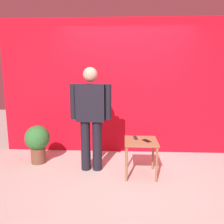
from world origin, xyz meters
TOP-DOWN VIEW (x-y plane):
  - ground_plane at (0.00, 0.00)m, footprint 12.00×12.00m
  - back_wall_red at (0.00, 1.36)m, footprint 4.95×0.12m
  - standing_person at (-0.58, 0.41)m, footprint 0.67×0.25m
  - side_table at (0.22, 0.24)m, footprint 0.51×0.51m
  - cell_phone at (0.31, 0.21)m, footprint 0.14×0.16m
  - tv_remote at (0.14, 0.34)m, footprint 0.06×0.17m
  - potted_plant at (-1.59, 0.64)m, footprint 0.44×0.44m

SIDE VIEW (x-z plane):
  - ground_plane at x=0.00m, z-range 0.00..0.00m
  - potted_plant at x=-1.59m, z-range 0.06..0.75m
  - side_table at x=0.22m, z-range 0.20..0.77m
  - cell_phone at x=0.31m, z-range 0.58..0.59m
  - tv_remote at x=0.14m, z-range 0.58..0.60m
  - standing_person at x=-0.58m, z-range 0.10..1.81m
  - back_wall_red at x=0.00m, z-range 0.00..2.64m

